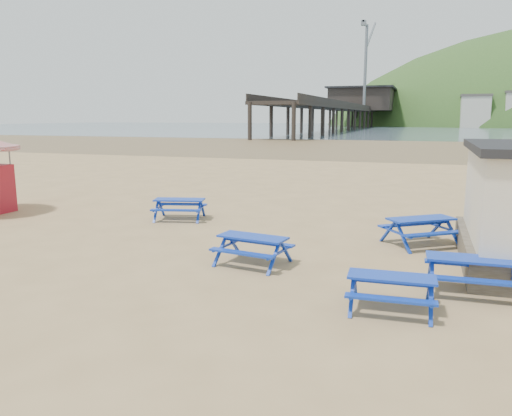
% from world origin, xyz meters
% --- Properties ---
extents(ground, '(400.00, 400.00, 0.00)m').
position_xyz_m(ground, '(0.00, 0.00, 0.00)').
color(ground, tan).
rests_on(ground, ground).
extents(wet_sand, '(400.00, 400.00, 0.00)m').
position_xyz_m(wet_sand, '(0.00, 55.00, 0.00)').
color(wet_sand, brown).
rests_on(wet_sand, ground).
extents(sea, '(400.00, 400.00, 0.00)m').
position_xyz_m(sea, '(0.00, 170.00, 0.01)').
color(sea, '#475965').
rests_on(sea, ground).
extents(picnic_table_blue_a, '(2.16, 1.90, 0.78)m').
position_xyz_m(picnic_table_blue_a, '(-2.87, 3.50, 0.39)').
color(picnic_table_blue_a, '#0516A2').
rests_on(picnic_table_blue_a, ground).
extents(picnic_table_blue_c, '(2.55, 2.46, 0.83)m').
position_xyz_m(picnic_table_blue_c, '(5.76, 2.38, 0.42)').
color(picnic_table_blue_c, '#0516A2').
rests_on(picnic_table_blue_c, ground).
extents(picnic_table_blue_d, '(2.00, 1.71, 0.76)m').
position_xyz_m(picnic_table_blue_d, '(1.63, -1.10, 0.38)').
color(picnic_table_blue_d, '#0516A2').
rests_on(picnic_table_blue_d, ground).
extents(picnic_table_blue_e, '(1.76, 1.45, 0.71)m').
position_xyz_m(picnic_table_blue_e, '(5.26, -3.19, 0.36)').
color(picnic_table_blue_e, '#0516A2').
rests_on(picnic_table_blue_e, ground).
extents(picnic_table_blue_f, '(1.93, 1.58, 0.79)m').
position_xyz_m(picnic_table_blue_f, '(6.85, -1.60, 0.40)').
color(picnic_table_blue_f, '#0516A2').
rests_on(picnic_table_blue_f, ground).
extents(pier, '(24.00, 220.00, 39.29)m').
position_xyz_m(pier, '(-17.99, 178.23, 5.46)').
color(pier, black).
rests_on(pier, ground).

